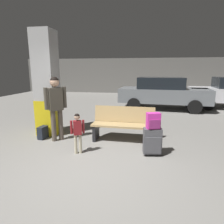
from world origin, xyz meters
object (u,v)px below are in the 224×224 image
at_px(child, 77,129).
at_px(adult, 56,102).
at_px(structural_pillar, 47,84).
at_px(backpack_bright, 153,121).
at_px(bench, 123,124).
at_px(suitcase, 152,141).
at_px(backpack_dark_floor, 43,133).
at_px(parked_car_near, 163,92).

relative_size(child, adult, 0.55).
xyz_separation_m(child, adult, (-0.80, 0.71, 0.47)).
distance_m(structural_pillar, backpack_bright, 3.15).
bearing_deg(bench, adult, -171.87).
xyz_separation_m(structural_pillar, bench, (2.18, -0.25, -0.99)).
bearing_deg(child, suitcase, 5.57).
height_order(structural_pillar, bench, structural_pillar).
relative_size(suitcase, backpack_bright, 1.78).
xyz_separation_m(bench, backpack_dark_floor, (-2.17, -0.19, -0.28)).
relative_size(structural_pillar, adult, 1.73).
bearing_deg(bench, structural_pillar, 173.42).
xyz_separation_m(child, parked_car_near, (2.32, 5.57, 0.25)).
bearing_deg(backpack_dark_floor, bench, 5.12).
bearing_deg(structural_pillar, backpack_bright, -19.96).
bearing_deg(backpack_bright, backpack_dark_floor, 168.13).
xyz_separation_m(adult, parked_car_near, (3.13, 4.86, -0.22)).
distance_m(structural_pillar, parked_car_near, 5.69).
distance_m(backpack_bright, child, 1.64).
bearing_deg(backpack_dark_floor, backpack_bright, -11.87).
height_order(structural_pillar, backpack_bright, structural_pillar).
height_order(bench, child, child).
bearing_deg(child, backpack_dark_floor, 148.84).
height_order(structural_pillar, child, structural_pillar).
height_order(adult, parked_car_near, adult).
bearing_deg(backpack_bright, child, -174.45).
bearing_deg(suitcase, backpack_dark_floor, 168.14).
bearing_deg(adult, bench, 8.13).
height_order(suitcase, child, child).
relative_size(structural_pillar, parked_car_near, 0.68).
bearing_deg(parked_car_near, backpack_dark_floor, -126.73).
xyz_separation_m(backpack_dark_floor, parked_car_near, (3.59, 4.81, 0.64)).
height_order(backpack_bright, adult, adult).
xyz_separation_m(structural_pillar, parked_car_near, (3.60, 4.36, -0.63)).
distance_m(bench, adult, 1.83).
bearing_deg(bench, child, -133.46).
bearing_deg(child, structural_pillar, 136.53).
xyz_separation_m(structural_pillar, backpack_bright, (2.89, -1.05, -0.66)).
distance_m(bench, suitcase, 1.08).
relative_size(structural_pillar, backpack_dark_floor, 8.48).
bearing_deg(suitcase, structural_pillar, 160.04).
distance_m(bench, child, 1.32).
relative_size(child, backpack_dark_floor, 2.67).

